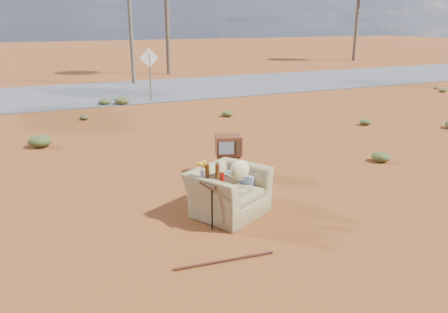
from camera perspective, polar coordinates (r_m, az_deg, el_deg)
name	(u,v)px	position (r m, az deg, el deg)	size (l,w,h in m)	color
ground	(248,226)	(7.38, 3.13, -9.04)	(140.00, 140.00, 0.00)	brown
highway	(103,93)	(21.34, -15.47, 8.01)	(140.00, 7.00, 0.04)	#565659
armchair	(231,184)	(7.71, 0.89, -3.67)	(1.62, 1.51, 1.09)	olive
tv_unit	(228,146)	(9.51, 0.59, 1.39)	(0.65, 0.58, 0.88)	black
side_table	(213,178)	(7.21, -1.50, -2.80)	(0.63, 0.63, 1.07)	#342313
rusty_bar	(224,261)	(6.36, 0.05, -13.44)	(0.04, 0.04, 1.48)	#4A1D13
road_sign	(150,65)	(18.52, -9.70, 11.67)	(0.78, 0.06, 2.19)	brown
utility_pole_center	(129,2)	(23.92, -12.29, 19.13)	(1.40, 0.20, 8.00)	brown
scrub_patch	(138,153)	(10.98, -11.20, 0.44)	(17.49, 8.07, 0.33)	#425023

